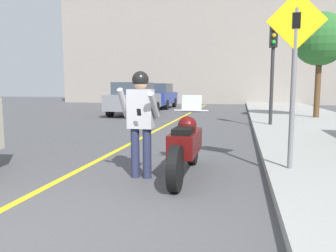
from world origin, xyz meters
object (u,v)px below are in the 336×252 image
Objects in this scene: crossing_sign at (294,64)px; parked_car_blue at (159,96)px; traffic_light at (273,55)px; motorcycle at (186,145)px; person_biker at (141,113)px; parked_car_grey at (134,99)px; street_tree at (320,40)px.

crossing_sign reaches higher than parked_car_blue.
crossing_sign is 0.82× the size of traffic_light.
traffic_light is 0.81× the size of parked_car_blue.
crossing_sign is 17.40m from parked_car_blue.
person_biker reaches higher than motorcycle.
parked_car_grey is at bearing 108.85° from person_biker.
motorcycle is 0.91m from person_biker.
motorcycle is at bearing -171.06° from crossing_sign.
person_biker is 7.57m from traffic_light.
person_biker is at bearing -166.87° from crossing_sign.
motorcycle is at bearing 22.76° from person_biker.
motorcycle is 0.53× the size of street_tree.
street_tree is at bearing 67.69° from motorcycle.
motorcycle is at bearing -67.57° from parked_car_grey.
parked_car_grey is at bearing -88.85° from parked_car_blue.
traffic_light reaches higher than crossing_sign.
street_tree reaches higher than traffic_light.
person_biker is 11.82m from parked_car_grey.
crossing_sign is at bearing 8.94° from motorcycle.
motorcycle is 2.14m from crossing_sign.
traffic_light is at bearing 74.09° from motorcycle.
traffic_light is at bearing -33.42° from parked_car_grey.
street_tree is (2.40, 9.64, 1.61)m from crossing_sign.
parked_car_blue is (-4.61, 16.46, 0.34)m from motorcycle.
street_tree is (2.16, 3.23, 0.89)m from traffic_light.
motorcycle is at bearing -74.35° from parked_car_blue.
crossing_sign is (1.67, 0.26, 1.31)m from motorcycle.
parked_car_grey is (-8.56, 0.99, -2.57)m from street_tree.
motorcycle is 0.69× the size of traffic_light.
traffic_light is (1.90, 6.67, 2.02)m from motorcycle.
traffic_light is 3.99m from street_tree.
crossing_sign is at bearing 13.13° from person_biker.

